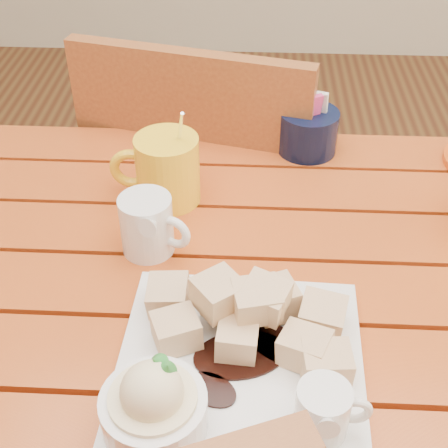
# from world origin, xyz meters

# --- Properties ---
(table) EXTENTS (1.20, 0.79, 0.75)m
(table) POSITION_xyz_m (0.00, 0.00, 0.64)
(table) COLOR #9C3014
(table) RESTS_ON ground
(dessert_plate) EXTENTS (0.28, 0.28, 0.11)m
(dessert_plate) POSITION_xyz_m (-0.00, -0.15, 0.78)
(dessert_plate) COLOR white
(dessert_plate) RESTS_ON table
(coffee_mug_left) EXTENTS (0.13, 0.09, 0.16)m
(coffee_mug_left) POSITION_xyz_m (-0.11, 0.19, 0.80)
(coffee_mug_left) COLOR yellow
(coffee_mug_left) RESTS_ON table
(cream_pitcher) EXTENTS (0.10, 0.09, 0.09)m
(cream_pitcher) POSITION_xyz_m (-0.12, 0.07, 0.79)
(cream_pitcher) COLOR white
(cream_pitcher) RESTS_ON table
(sugar_caddy) EXTENTS (0.10, 0.10, 0.11)m
(sugar_caddy) POSITION_xyz_m (0.11, 0.34, 0.79)
(sugar_caddy) COLOR black
(sugar_caddy) RESTS_ON table
(chair_far) EXTENTS (0.52, 0.52, 0.91)m
(chair_far) POSITION_xyz_m (-0.07, 0.49, 0.51)
(chair_far) COLOR brown
(chair_far) RESTS_ON ground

